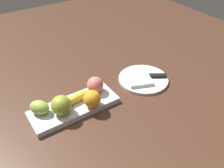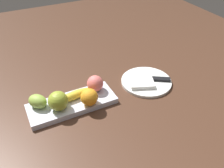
{
  "view_description": "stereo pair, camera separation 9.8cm",
  "coord_description": "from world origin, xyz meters",
  "px_view_note": "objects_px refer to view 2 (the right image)",
  "views": [
    {
      "loc": [
        0.31,
        0.65,
        0.64
      ],
      "look_at": [
        -0.13,
        0.0,
        0.05
      ],
      "focal_mm": 38.68,
      "sensor_mm": 36.0,
      "label": 1
    },
    {
      "loc": [
        0.22,
        0.7,
        0.64
      ],
      "look_at": [
        -0.13,
        0.0,
        0.05
      ],
      "focal_mm": 38.68,
      "sensor_mm": 36.0,
      "label": 2
    }
  ],
  "objects_px": {
    "fruit_tray": "(73,104)",
    "dinner_plate": "(147,82)",
    "orange_near_apple": "(89,97)",
    "peach": "(95,84)",
    "grape_bunch": "(38,101)",
    "folded_napkin": "(142,81)",
    "banana": "(73,96)",
    "apple": "(58,101)",
    "knife": "(156,79)"
  },
  "relations": [
    {
      "from": "grape_bunch",
      "to": "knife",
      "type": "height_order",
      "value": "grape_bunch"
    },
    {
      "from": "peach",
      "to": "fruit_tray",
      "type": "bearing_deg",
      "value": 14.84
    },
    {
      "from": "fruit_tray",
      "to": "grape_bunch",
      "type": "height_order",
      "value": "grape_bunch"
    },
    {
      "from": "apple",
      "to": "grape_bunch",
      "type": "bearing_deg",
      "value": -34.82
    },
    {
      "from": "orange_near_apple",
      "to": "grape_bunch",
      "type": "bearing_deg",
      "value": -22.21
    },
    {
      "from": "grape_bunch",
      "to": "folded_napkin",
      "type": "distance_m",
      "value": 0.44
    },
    {
      "from": "grape_bunch",
      "to": "fruit_tray",
      "type": "bearing_deg",
      "value": 164.55
    },
    {
      "from": "banana",
      "to": "apple",
      "type": "bearing_deg",
      "value": -165.11
    },
    {
      "from": "orange_near_apple",
      "to": "knife",
      "type": "bearing_deg",
      "value": -175.47
    },
    {
      "from": "orange_near_apple",
      "to": "knife",
      "type": "distance_m",
      "value": 0.33
    },
    {
      "from": "dinner_plate",
      "to": "knife",
      "type": "height_order",
      "value": "knife"
    },
    {
      "from": "fruit_tray",
      "to": "dinner_plate",
      "type": "distance_m",
      "value": 0.35
    },
    {
      "from": "peach",
      "to": "knife",
      "type": "relative_size",
      "value": 0.41
    },
    {
      "from": "apple",
      "to": "folded_napkin",
      "type": "height_order",
      "value": "apple"
    },
    {
      "from": "orange_near_apple",
      "to": "knife",
      "type": "xyz_separation_m",
      "value": [
        -0.33,
        -0.03,
        -0.04
      ]
    },
    {
      "from": "orange_near_apple",
      "to": "peach",
      "type": "bearing_deg",
      "value": -128.19
    },
    {
      "from": "orange_near_apple",
      "to": "peach",
      "type": "distance_m",
      "value": 0.09
    },
    {
      "from": "grape_bunch",
      "to": "folded_napkin",
      "type": "height_order",
      "value": "grape_bunch"
    },
    {
      "from": "grape_bunch",
      "to": "knife",
      "type": "distance_m",
      "value": 0.51
    },
    {
      "from": "banana",
      "to": "orange_near_apple",
      "type": "distance_m",
      "value": 0.07
    },
    {
      "from": "folded_napkin",
      "to": "fruit_tray",
      "type": "bearing_deg",
      "value": 0.0
    },
    {
      "from": "orange_near_apple",
      "to": "grape_bunch",
      "type": "distance_m",
      "value": 0.19
    },
    {
      "from": "apple",
      "to": "banana",
      "type": "height_order",
      "value": "apple"
    },
    {
      "from": "knife",
      "to": "folded_napkin",
      "type": "bearing_deg",
      "value": 21.33
    },
    {
      "from": "peach",
      "to": "dinner_plate",
      "type": "xyz_separation_m",
      "value": [
        -0.23,
        0.03,
        -0.05
      ]
    },
    {
      "from": "peach",
      "to": "knife",
      "type": "xyz_separation_m",
      "value": [
        -0.28,
        0.04,
        -0.04
      ]
    },
    {
      "from": "fruit_tray",
      "to": "peach",
      "type": "bearing_deg",
      "value": -165.16
    },
    {
      "from": "folded_napkin",
      "to": "dinner_plate",
      "type": "bearing_deg",
      "value": 180.0
    },
    {
      "from": "peach",
      "to": "folded_napkin",
      "type": "xyz_separation_m",
      "value": [
        -0.21,
        0.03,
        -0.04
      ]
    },
    {
      "from": "peach",
      "to": "dinner_plate",
      "type": "distance_m",
      "value": 0.24
    },
    {
      "from": "fruit_tray",
      "to": "orange_near_apple",
      "type": "bearing_deg",
      "value": 145.37
    },
    {
      "from": "fruit_tray",
      "to": "orange_near_apple",
      "type": "distance_m",
      "value": 0.08
    },
    {
      "from": "apple",
      "to": "grape_bunch",
      "type": "distance_m",
      "value": 0.08
    },
    {
      "from": "peach",
      "to": "grape_bunch",
      "type": "relative_size",
      "value": 0.89
    },
    {
      "from": "folded_napkin",
      "to": "knife",
      "type": "xyz_separation_m",
      "value": [
        -0.07,
        0.01,
        -0.0
      ]
    },
    {
      "from": "orange_near_apple",
      "to": "folded_napkin",
      "type": "distance_m",
      "value": 0.27
    },
    {
      "from": "grape_bunch",
      "to": "folded_napkin",
      "type": "bearing_deg",
      "value": 175.62
    },
    {
      "from": "fruit_tray",
      "to": "orange_near_apple",
      "type": "height_order",
      "value": "orange_near_apple"
    },
    {
      "from": "folded_napkin",
      "to": "knife",
      "type": "distance_m",
      "value": 0.07
    },
    {
      "from": "banana",
      "to": "grape_bunch",
      "type": "distance_m",
      "value": 0.14
    },
    {
      "from": "orange_near_apple",
      "to": "grape_bunch",
      "type": "height_order",
      "value": "orange_near_apple"
    },
    {
      "from": "apple",
      "to": "peach",
      "type": "height_order",
      "value": "apple"
    },
    {
      "from": "knife",
      "to": "orange_near_apple",
      "type": "bearing_deg",
      "value": 36.66
    },
    {
      "from": "grape_bunch",
      "to": "dinner_plate",
      "type": "xyz_separation_m",
      "value": [
        -0.47,
        0.03,
        -0.04
      ]
    },
    {
      "from": "fruit_tray",
      "to": "banana",
      "type": "bearing_deg",
      "value": -127.64
    },
    {
      "from": "apple",
      "to": "folded_napkin",
      "type": "relative_size",
      "value": 0.67
    },
    {
      "from": "banana",
      "to": "folded_napkin",
      "type": "bearing_deg",
      "value": -10.6
    },
    {
      "from": "apple",
      "to": "banana",
      "type": "xyz_separation_m",
      "value": [
        -0.07,
        -0.03,
        -0.02
      ]
    },
    {
      "from": "grape_bunch",
      "to": "dinner_plate",
      "type": "height_order",
      "value": "grape_bunch"
    },
    {
      "from": "grape_bunch",
      "to": "knife",
      "type": "bearing_deg",
      "value": 174.74
    }
  ]
}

